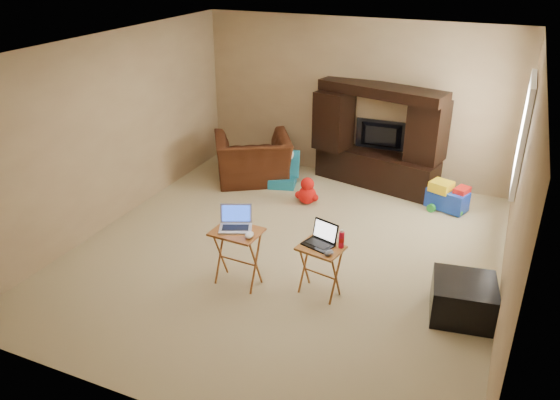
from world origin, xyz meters
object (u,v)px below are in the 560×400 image
at_px(plush_toy, 307,191).
at_px(ottoman, 463,299).
at_px(tray_table_left, 238,257).
at_px(laptop_left, 235,219).
at_px(laptop_right, 318,236).
at_px(water_bottle, 341,240).
at_px(mouse_right, 329,253).
at_px(television, 380,136).
at_px(entertainment_center, 378,137).
at_px(push_toy, 448,196).
at_px(tray_table_right, 320,271).
at_px(child_rocker, 282,169).
at_px(recliner, 253,159).
at_px(mouse_left, 249,235).

bearing_deg(plush_toy, ottoman, -37.54).
height_order(tray_table_left, laptop_left, laptop_left).
distance_m(laptop_left, laptop_right, 0.92).
distance_m(laptop_right, water_bottle, 0.25).
bearing_deg(mouse_right, laptop_left, -178.83).
bearing_deg(mouse_right, television, 95.55).
bearing_deg(television, entertainment_center, 88.36).
xyz_separation_m(push_toy, tray_table_right, (-0.97, -2.68, 0.08)).
height_order(entertainment_center, water_bottle, entertainment_center).
distance_m(child_rocker, water_bottle, 3.03).
height_order(push_toy, ottoman, push_toy).
bearing_deg(laptop_left, plush_toy, 66.75).
relative_size(push_toy, ottoman, 0.92).
bearing_deg(child_rocker, laptop_left, -92.64).
bearing_deg(mouse_right, laptop_right, 140.53).
height_order(entertainment_center, recliner, entertainment_center).
relative_size(ottoman, tray_table_right, 1.06).
bearing_deg(laptop_left, television, 54.60).
distance_m(tray_table_left, mouse_left, 0.42).
height_order(child_rocker, push_toy, child_rocker).
xyz_separation_m(television, recliner, (-1.83, -0.79, -0.39)).
xyz_separation_m(child_rocker, mouse_right, (1.66, -2.65, 0.34)).
bearing_deg(recliner, laptop_right, 97.12).
xyz_separation_m(child_rocker, ottoman, (3.01, -2.31, -0.07)).
height_order(television, ottoman, television).
xyz_separation_m(tray_table_right, laptop_left, (-0.94, -0.14, 0.50)).
distance_m(child_rocker, plush_toy, 0.75).
bearing_deg(ottoman, tray_table_left, -170.63).
distance_m(ottoman, tray_table_left, 2.42).
bearing_deg(plush_toy, entertainment_center, 55.56).
distance_m(push_toy, laptop_right, 2.89).
xyz_separation_m(entertainment_center, mouse_right, (0.33, -3.28, -0.18)).
relative_size(recliner, push_toy, 2.01).
relative_size(recliner, ottoman, 1.84).
bearing_deg(child_rocker, recliner, 167.10).
distance_m(ottoman, laptop_left, 2.51).
relative_size(entertainment_center, plush_toy, 4.70).
xyz_separation_m(television, child_rocker, (-1.33, -0.77, -0.49)).
height_order(television, mouse_left, television).
relative_size(ottoman, laptop_right, 2.04).
bearing_deg(push_toy, ottoman, -58.60).
relative_size(ottoman, mouse_left, 4.61).
relative_size(recliner, laptop_right, 3.74).
bearing_deg(push_toy, television, 172.23).
xyz_separation_m(laptop_left, mouse_right, (1.07, 0.02, -0.18)).
bearing_deg(mouse_right, child_rocker, 122.08).
relative_size(plush_toy, mouse_right, 3.46).
height_order(tray_table_left, water_bottle, water_bottle).
bearing_deg(laptop_right, tray_table_left, -149.86).
bearing_deg(laptop_right, television, 110.51).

